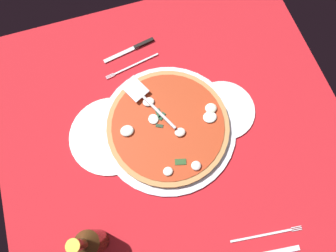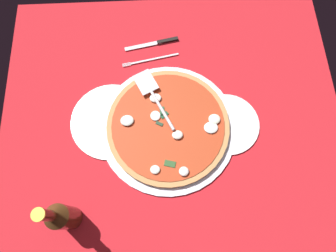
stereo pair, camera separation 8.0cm
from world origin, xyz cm
name	(u,v)px [view 1 (the left image)]	position (x,y,z in cm)	size (l,w,h in cm)	color
ground_plane	(176,139)	(0.00, 0.00, -0.40)	(110.95, 110.95, 0.80)	red
checker_pattern	(176,139)	(0.00, 0.00, 0.05)	(110.95, 110.95, 0.10)	silver
pizza_pan	(168,128)	(-1.34, 4.13, 0.65)	(43.80, 43.80, 1.10)	silver
dinner_plate_left	(110,135)	(-19.72, 7.19, 0.60)	(26.00, 26.00, 1.00)	white
dinner_plate_right	(223,110)	(17.80, 4.46, 0.60)	(20.75, 20.75, 1.00)	silver
pizza	(168,126)	(-1.29, 4.08, 2.28)	(38.87, 38.87, 3.40)	tan
pizza_server	(147,101)	(-5.38, 13.39, 4.93)	(13.09, 21.88, 1.00)	silver
place_setting_near	(263,245)	(13.65, -37.70, 0.46)	(22.45, 13.41, 1.40)	white
place_setting_far	(133,57)	(-5.26, 32.84, 0.45)	(21.24, 16.94, 1.40)	white
beer_bottle	(90,243)	(-30.80, -22.42, 9.49)	(6.52, 6.52, 24.41)	#4C2F15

